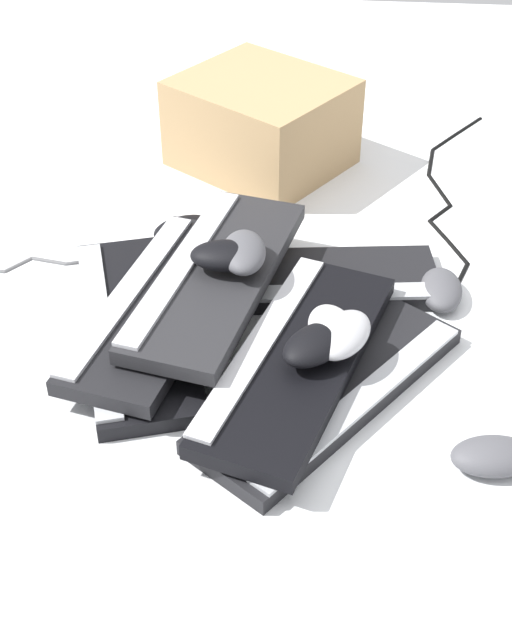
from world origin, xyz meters
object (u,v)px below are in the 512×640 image
keyboard_3 (161,304)px  keyboard_1 (331,389)px  mouse_1 (227,256)px  mouse_0 (333,331)px  mouse_5 (244,252)px  mouse_6 (494,456)px  mouse_3 (184,229)px  mouse_7 (441,290)px  keyboard_0 (135,326)px  cardboard_box (262,123)px  keyboard_4 (297,357)px  mouse_4 (343,335)px  keyboard_5 (216,276)px  mouse_2 (316,344)px  keyboard_2 (301,280)px

keyboard_3 → keyboard_1: bearing=153.0°
mouse_1 → keyboard_3: bearing=-161.4°
mouse_0 → mouse_5: (0.14, -0.14, 0.03)m
mouse_1 → mouse_5: size_ratio=1.00×
keyboard_3 → mouse_6: keyboard_3 is taller
mouse_1 → mouse_3: 0.24m
mouse_6 → mouse_7: (0.04, -0.35, 0.00)m
mouse_5 → mouse_7: 0.32m
keyboard_0 → cardboard_box: 0.57m
keyboard_4 → mouse_1: bearing=-51.9°
mouse_4 → mouse_5: size_ratio=1.00×
keyboard_4 → keyboard_5: (0.13, -0.14, 0.03)m
mouse_7 → mouse_5: bearing=-77.5°
keyboard_1 → mouse_3: mouse_3 is taller
keyboard_1 → keyboard_4: keyboard_4 is taller
keyboard_0 → mouse_5: bearing=-156.2°
mouse_1 → mouse_7: 0.35m
keyboard_5 → mouse_3: bearing=-68.3°
keyboard_1 → mouse_3: 0.46m
keyboard_0 → cardboard_box: (-0.15, -0.55, 0.07)m
keyboard_0 → keyboard_3: keyboard_3 is taller
keyboard_4 → mouse_7: bearing=-136.0°
keyboard_1 → mouse_0: 0.08m
keyboard_1 → mouse_1: 0.25m
mouse_2 → keyboard_2: bearing=-133.1°
keyboard_3 → keyboard_4: bearing=153.6°
keyboard_4 → mouse_3: keyboard_4 is taller
keyboard_1 → cardboard_box: size_ratio=1.50×
keyboard_0 → keyboard_3: bearing=-154.6°
keyboard_4 → mouse_6: bearing=151.3°
keyboard_2 → cardboard_box: 0.43m
mouse_2 → mouse_7: bearing=179.0°
keyboard_5 → mouse_6: bearing=144.0°
keyboard_2 → mouse_5: (0.09, 0.07, 0.10)m
mouse_7 → mouse_1: bearing=-76.3°
keyboard_1 → mouse_6: (-0.21, 0.11, 0.01)m
keyboard_3 → keyboard_5: bearing=-154.3°
keyboard_2 → mouse_7: mouse_7 is taller
keyboard_1 → mouse_5: 0.25m
keyboard_1 → mouse_2: 0.07m
mouse_0 → mouse_7: mouse_0 is taller
keyboard_4 → mouse_1: mouse_1 is taller
keyboard_1 → keyboard_5: size_ratio=0.95×
mouse_6 → keyboard_2: bearing=-63.2°
cardboard_box → mouse_3: bearing=68.8°
mouse_1 → keyboard_4: bearing=-56.2°
keyboard_2 → keyboard_5: size_ratio=0.98×
keyboard_2 → mouse_1: 0.17m
keyboard_2 → keyboard_5: (0.13, 0.08, 0.06)m
mouse_2 → mouse_4: 0.04m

